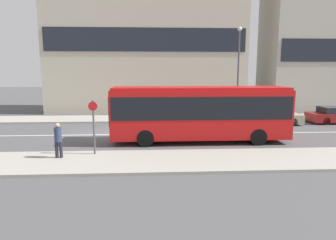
# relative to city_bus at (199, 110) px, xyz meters

# --- Properties ---
(ground_plane) EXTENTS (120.00, 120.00, 0.00)m
(ground_plane) POSITION_rel_city_bus_xyz_m (-6.16, 2.17, -1.88)
(ground_plane) COLOR #4F4F51
(sidewalk_near) EXTENTS (44.00, 3.50, 0.13)m
(sidewalk_near) POSITION_rel_city_bus_xyz_m (-6.16, -4.08, -1.81)
(sidewalk_near) COLOR #A39E93
(sidewalk_near) RESTS_ON ground_plane
(sidewalk_far) EXTENTS (44.00, 3.50, 0.13)m
(sidewalk_far) POSITION_rel_city_bus_xyz_m (-6.16, 8.42, -1.81)
(sidewalk_far) COLOR #A39E93
(sidewalk_far) RESTS_ON ground_plane
(lane_centerline) EXTENTS (41.80, 0.16, 0.01)m
(lane_centerline) POSITION_rel_city_bus_xyz_m (-6.16, 2.17, -1.87)
(lane_centerline) COLOR silver
(lane_centerline) RESTS_ON ground_plane
(city_bus) EXTENTS (10.37, 2.58, 3.26)m
(city_bus) POSITION_rel_city_bus_xyz_m (0.00, 0.00, 0.00)
(city_bus) COLOR red
(city_bus) RESTS_ON ground_plane
(parked_car_0) EXTENTS (4.36, 1.86, 1.45)m
(parked_car_0) POSITION_rel_city_bus_xyz_m (6.63, 5.37, -1.20)
(parked_car_0) COLOR #A39E84
(parked_car_0) RESTS_ON ground_plane
(pedestrian_near_stop) EXTENTS (0.35, 0.34, 1.67)m
(pedestrian_near_stop) POSITION_rel_city_bus_xyz_m (-7.23, -3.49, -0.80)
(pedestrian_near_stop) COLOR #23232D
(pedestrian_near_stop) RESTS_ON sidewalk_near
(bus_stop_sign) EXTENTS (0.44, 0.12, 2.66)m
(bus_stop_sign) POSITION_rel_city_bus_xyz_m (-5.66, -2.93, -0.19)
(bus_stop_sign) COLOR #4C4C51
(bus_stop_sign) RESTS_ON sidewalk_near
(street_lamp) EXTENTS (0.36, 0.36, 7.64)m
(street_lamp) POSITION_rel_city_bus_xyz_m (4.48, 7.69, 2.85)
(street_lamp) COLOR #4C4C51
(street_lamp) RESTS_ON sidewalk_far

